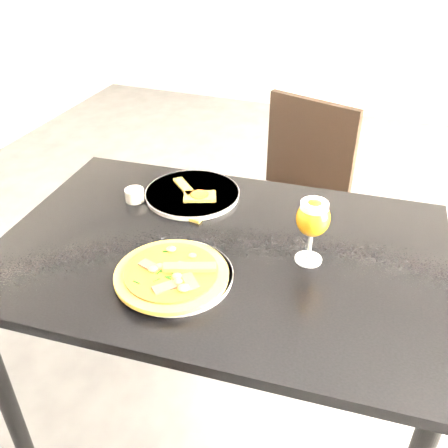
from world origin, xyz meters
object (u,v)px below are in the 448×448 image
at_px(dining_table, 221,273).
at_px(beer_glass, 313,219).
at_px(chair_far, 292,201).
at_px(pizza, 172,273).

xyz_separation_m(dining_table, beer_glass, (0.23, 0.03, 0.22)).
xyz_separation_m(chair_far, beer_glass, (0.20, -0.72, 0.39)).
distance_m(dining_table, chair_far, 0.76).
bearing_deg(beer_glass, chair_far, 105.30).
bearing_deg(chair_far, beer_glass, -57.90).
distance_m(dining_table, beer_glass, 0.32).
height_order(chair_far, pizza, chair_far).
relative_size(chair_far, pizza, 3.15).
relative_size(dining_table, beer_glass, 7.00).
relative_size(chair_far, beer_glass, 4.94).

